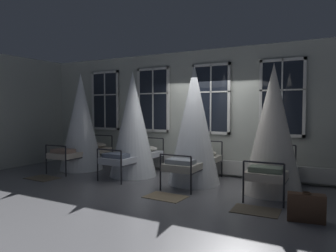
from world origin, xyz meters
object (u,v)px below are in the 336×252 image
(cot_fourth, at_px, (273,131))
(cot_first, at_px, (81,124))
(cot_second, at_px, (133,126))
(suitcase_dark, at_px, (306,208))
(cot_third, at_px, (194,126))

(cot_fourth, bearing_deg, cot_first, 88.02)
(cot_first, bearing_deg, cot_second, -91.13)
(suitcase_dark, bearing_deg, cot_second, 152.16)
(cot_second, bearing_deg, cot_first, 90.54)
(cot_first, xyz_separation_m, cot_third, (3.62, -0.03, 0.02))
(cot_fourth, height_order, suitcase_dark, cot_fourth)
(suitcase_dark, bearing_deg, cot_fourth, 109.78)
(cot_second, relative_size, cot_third, 0.97)
(cot_first, bearing_deg, cot_third, -91.49)
(cot_second, height_order, suitcase_dark, cot_second)
(cot_second, xyz_separation_m, cot_third, (1.78, -0.02, 0.04))
(cot_third, relative_size, suitcase_dark, 4.84)
(cot_third, bearing_deg, cot_fourth, -91.20)
(cot_third, distance_m, cot_fourth, 1.81)
(cot_first, height_order, cot_second, cot_first)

